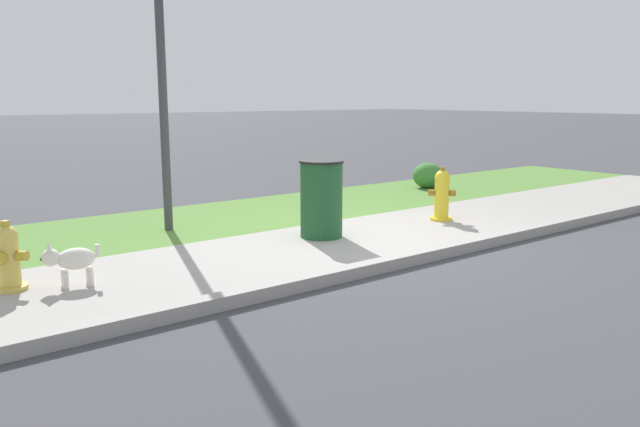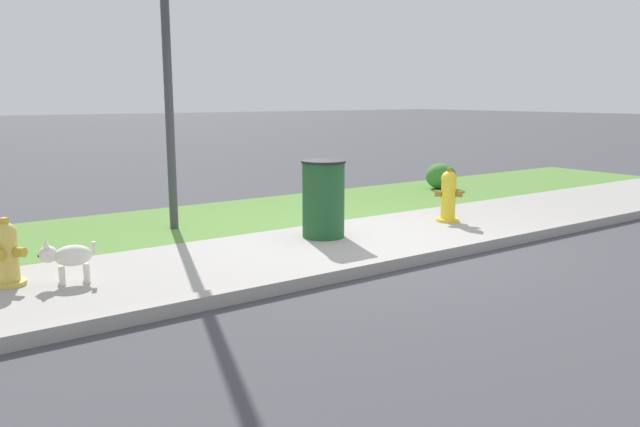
# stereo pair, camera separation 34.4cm
# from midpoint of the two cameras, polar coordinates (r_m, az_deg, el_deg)

# --- Properties ---
(ground_plane) EXTENTS (120.00, 120.00, 0.00)m
(ground_plane) POSITION_cam_midpoint_polar(r_m,az_deg,el_deg) (7.61, 2.17, -2.47)
(ground_plane) COLOR #424247
(sidewalk_pavement) EXTENTS (18.00, 2.18, 0.01)m
(sidewalk_pavement) POSITION_cam_midpoint_polar(r_m,az_deg,el_deg) (7.61, 2.17, -2.44)
(sidewalk_pavement) COLOR #9E9993
(sidewalk_pavement) RESTS_ON ground
(grass_verge) EXTENTS (18.00, 2.45, 0.01)m
(grass_verge) POSITION_cam_midpoint_polar(r_m,az_deg,el_deg) (9.46, -6.95, 0.07)
(grass_verge) COLOR #568438
(grass_verge) RESTS_ON ground
(street_curb) EXTENTS (18.00, 0.16, 0.12)m
(street_curb) POSITION_cam_midpoint_polar(r_m,az_deg,el_deg) (6.77, 8.60, -3.72)
(street_curb) COLOR #9E9993
(street_curb) RESTS_ON ground
(fire_hydrant_at_driveway) EXTENTS (0.35, 0.35, 0.76)m
(fire_hydrant_at_driveway) POSITION_cam_midpoint_polar(r_m,az_deg,el_deg) (8.88, 9.99, 1.67)
(fire_hydrant_at_driveway) COLOR yellow
(fire_hydrant_at_driveway) RESTS_ON ground
(fire_hydrant_by_grass_verge) EXTENTS (0.34, 0.34, 0.64)m
(fire_hydrant_by_grass_verge) POSITION_cam_midpoint_polar(r_m,az_deg,el_deg) (6.31, -28.06, -3.63)
(fire_hydrant_by_grass_verge) COLOR gold
(fire_hydrant_by_grass_verge) RESTS_ON ground
(small_white_dog) EXTENTS (0.51, 0.26, 0.44)m
(small_white_dog) POSITION_cam_midpoint_polar(r_m,az_deg,el_deg) (6.20, -23.32, -3.93)
(small_white_dog) COLOR silver
(small_white_dog) RESTS_ON ground
(trash_bin) EXTENTS (0.55, 0.55, 0.96)m
(trash_bin) POSITION_cam_midpoint_polar(r_m,az_deg,el_deg) (7.67, -1.16, 1.31)
(trash_bin) COLOR #1E5128
(trash_bin) RESTS_ON ground
(shrub_bush_mid_verge) EXTENTS (0.57, 0.57, 0.49)m
(shrub_bush_mid_verge) POSITION_cam_midpoint_polar(r_m,az_deg,el_deg) (12.08, 9.02, 3.45)
(shrub_bush_mid_verge) COLOR #3D7F33
(shrub_bush_mid_verge) RESTS_ON ground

